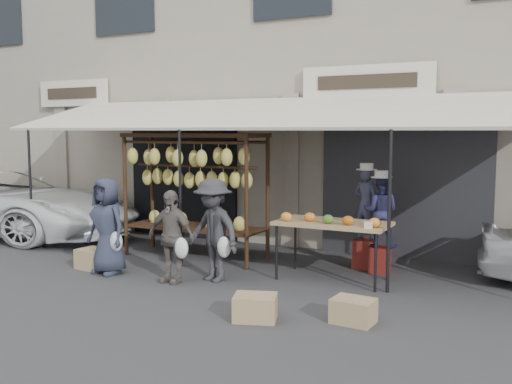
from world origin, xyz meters
TOP-DOWN VIEW (x-y plane):
  - ground_plane at (0.00, 0.00)m, footprint 90.00×90.00m
  - shophouse at (-0.00, 6.50)m, footprint 24.00×6.15m
  - awning at (0.01, 2.28)m, footprint 10.00×2.35m
  - banana_rack at (-1.15, 1.78)m, footprint 2.60×0.90m
  - produce_table at (1.57, 1.42)m, footprint 1.70×0.90m
  - vendor_left at (1.81, 2.41)m, footprint 0.49×0.38m
  - vendor_right at (2.11, 2.22)m, footprint 0.61×0.50m
  - customer_left at (-1.76, 0.20)m, footprint 0.82×0.60m
  - customer_mid at (-0.56, 0.24)m, footprint 0.83×0.37m
  - customer_right at (-0.03, 0.59)m, footprint 1.13×0.83m
  - stool_left at (1.81, 2.41)m, footprint 0.38×0.38m
  - stool_right at (2.11, 2.22)m, footprint 0.38×0.38m
  - crate_near_a at (1.36, -0.75)m, footprint 0.61×0.54m
  - crate_near_b at (2.45, -0.32)m, footprint 0.51×0.41m
  - crate_far at (-2.18, 0.35)m, footprint 0.58×0.47m

SIDE VIEW (x-z plane):
  - ground_plane at x=0.00m, z-range 0.00..0.00m
  - crate_near_b at x=2.45m, z-range 0.00..0.29m
  - crate_near_a at x=1.36m, z-range 0.00..0.31m
  - crate_far at x=-2.18m, z-range 0.00..0.33m
  - stool_right at x=2.11m, z-range 0.00..0.42m
  - stool_left at x=1.81m, z-range 0.00..0.48m
  - customer_mid at x=-0.56m, z-range 0.00..1.40m
  - customer_left at x=-1.76m, z-range 0.00..1.54m
  - customer_right at x=-0.03m, z-range 0.00..1.57m
  - produce_table at x=1.57m, z-range 0.35..1.39m
  - vendor_right at x=2.11m, z-range 0.42..1.58m
  - vendor_left at x=1.81m, z-range 0.48..1.68m
  - banana_rack at x=-1.15m, z-range 0.45..2.69m
  - awning at x=0.01m, z-range 1.12..4.03m
  - shophouse at x=0.00m, z-range 0.00..7.30m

